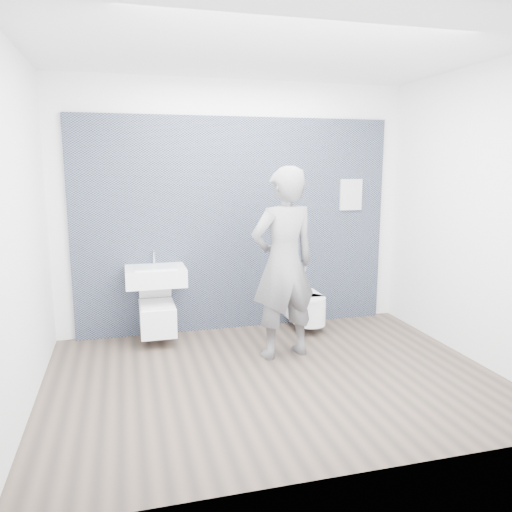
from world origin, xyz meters
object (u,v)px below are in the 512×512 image
object	(u,v)px
toilet_rounded	(307,308)
toilet_square	(157,316)
visitor	(284,264)
washbasin	(156,275)

from	to	relation	value
toilet_rounded	toilet_square	bearing A→B (deg)	178.71
toilet_square	visitor	world-z (taller)	visitor
toilet_square	toilet_rounded	distance (m)	1.68
washbasin	toilet_rounded	distance (m)	1.75
toilet_square	visitor	size ratio (longest dim) A/B	0.37
toilet_square	toilet_rounded	bearing A→B (deg)	-1.29
washbasin	toilet_square	world-z (taller)	washbasin
washbasin	toilet_rounded	size ratio (longest dim) A/B	1.05
toilet_rounded	visitor	xyz separation A→B (m)	(-0.50, -0.67, 0.67)
washbasin	toilet_rounded	bearing A→B (deg)	-2.21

